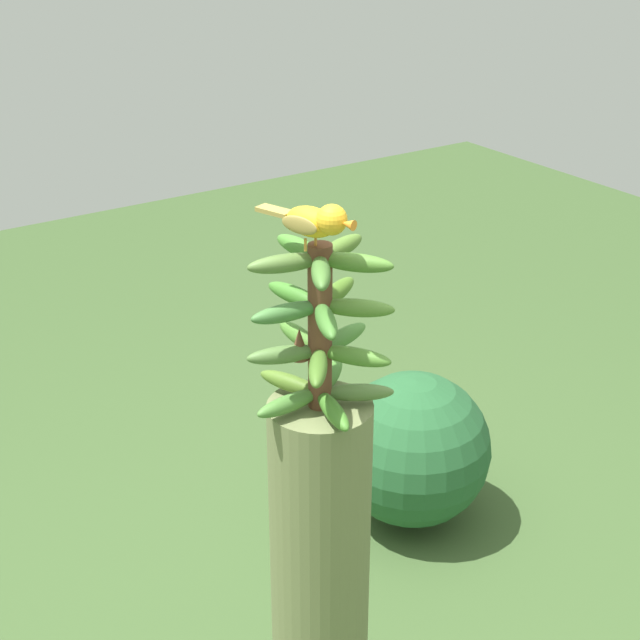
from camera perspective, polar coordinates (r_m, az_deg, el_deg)
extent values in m
cylinder|color=olive|center=(2.08, 0.00, -16.66)|extent=(0.20, 0.20, 0.97)
cylinder|color=brown|center=(1.71, 0.00, -0.48)|extent=(0.04, 0.04, 0.32)
ellipsoid|color=#417A2D|center=(1.83, 0.60, -3.33)|extent=(0.11, 0.13, 0.03)
ellipsoid|color=#517427|center=(1.81, -1.80, -3.75)|extent=(0.14, 0.08, 0.03)
ellipsoid|color=#487B32|center=(1.74, -1.79, -5.04)|extent=(0.04, 0.14, 0.03)
ellipsoid|color=#3F7927|center=(1.72, 0.78, -5.42)|extent=(0.14, 0.06, 0.03)
ellipsoid|color=#507236|center=(1.78, 2.22, -4.32)|extent=(0.10, 0.13, 0.03)
ellipsoid|color=#4C7F2D|center=(1.71, 2.08, -2.17)|extent=(0.13, 0.11, 0.03)
ellipsoid|color=#477E33|center=(1.78, 1.35, -1.04)|extent=(0.07, 0.14, 0.03)
ellipsoid|color=#487C2C|center=(1.78, -1.17, -0.98)|extent=(0.14, 0.03, 0.03)
ellipsoid|color=#4C7035|center=(1.72, -2.15, -2.07)|extent=(0.07, 0.14, 0.03)
ellipsoid|color=#456D25|center=(1.67, -0.12, -2.84)|extent=(0.13, 0.11, 0.03)
ellipsoid|color=#3F7135|center=(1.67, -1.97, 0.45)|extent=(0.05, 0.14, 0.03)
ellipsoid|color=#3E722C|center=(1.64, 0.36, -0.06)|extent=(0.14, 0.09, 0.03)
ellipsoid|color=#4E7C2C|center=(1.69, 2.17, 0.73)|extent=(0.12, 0.12, 0.03)
ellipsoid|color=#4B7524|center=(1.75, 0.96, 1.65)|extent=(0.10, 0.14, 0.03)
ellipsoid|color=#3D7A28|center=(1.74, -1.51, 1.49)|extent=(0.14, 0.06, 0.03)
ellipsoid|color=#4D7029|center=(1.71, 1.19, 4.30)|extent=(0.08, 0.14, 0.03)
ellipsoid|color=#437E2D|center=(1.71, -1.28, 4.28)|extent=(0.14, 0.04, 0.03)
ellipsoid|color=#4F6F33|center=(1.64, -2.06, 3.39)|extent=(0.07, 0.14, 0.03)
ellipsoid|color=#406B2C|center=(1.60, 0.06, 2.84)|extent=(0.13, 0.10, 0.03)
ellipsoid|color=#48772A|center=(1.64, 2.09, 3.43)|extent=(0.13, 0.11, 0.03)
cone|color=brown|center=(1.72, -1.24, -1.41)|extent=(0.04, 0.04, 0.06)
cone|color=#4C2D1E|center=(1.73, 0.27, 1.53)|extent=(0.04, 0.04, 0.06)
cylinder|color=#C68933|center=(1.62, -0.87, 4.48)|extent=(0.01, 0.01, 0.02)
cylinder|color=#C68933|center=(1.64, -0.21, 4.78)|extent=(0.01, 0.01, 0.02)
ellipsoid|color=gold|center=(1.62, -0.55, 5.85)|extent=(0.11, 0.08, 0.05)
ellipsoid|color=olive|center=(1.60, -1.24, 5.65)|extent=(0.07, 0.03, 0.03)
ellipsoid|color=olive|center=(1.64, -0.13, 6.12)|extent=(0.07, 0.03, 0.03)
cube|color=olive|center=(1.66, -2.70, 6.48)|extent=(0.07, 0.05, 0.01)
sphere|color=gold|center=(1.59, 0.71, 5.97)|extent=(0.05, 0.05, 0.05)
sphere|color=black|center=(1.60, 1.32, 6.24)|extent=(0.01, 0.01, 0.01)
cone|color=orange|center=(1.57, 1.67, 5.73)|extent=(0.03, 0.03, 0.02)
cylinder|color=brown|center=(3.10, 5.35, -10.94)|extent=(0.03, 0.03, 0.09)
sphere|color=#23562D|center=(2.97, 5.52, -7.61)|extent=(0.48, 0.48, 0.48)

